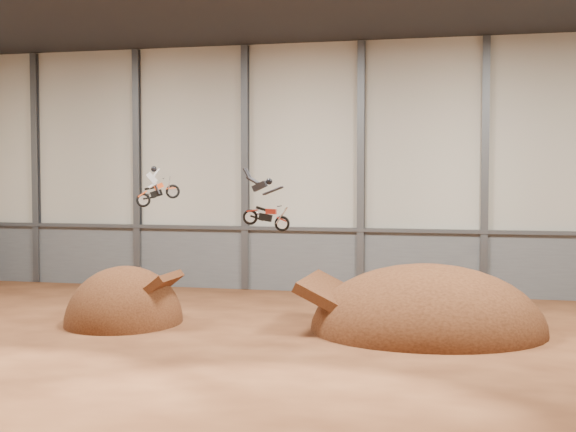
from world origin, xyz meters
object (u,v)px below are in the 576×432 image
object	(u,v)px
landing_ramp	(427,331)
takeoff_ramp	(124,323)
fmx_rider_a	(160,182)
fmx_rider_b	(265,200)

from	to	relation	value
landing_ramp	takeoff_ramp	bearing A→B (deg)	-174.88
takeoff_ramp	landing_ramp	bearing A→B (deg)	5.12
takeoff_ramp	fmx_rider_a	world-z (taller)	fmx_rider_a
takeoff_ramp	landing_ramp	world-z (taller)	landing_ramp
fmx_rider_a	fmx_rider_b	xyz separation A→B (m)	(6.00, -3.72, -0.65)
fmx_rider_b	takeoff_ramp	bearing A→B (deg)	163.92
takeoff_ramp	fmx_rider_b	world-z (taller)	fmx_rider_b
takeoff_ramp	fmx_rider_a	distance (m)	6.57
takeoff_ramp	landing_ramp	distance (m)	13.32
takeoff_ramp	fmx_rider_b	bearing A→B (deg)	-15.83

